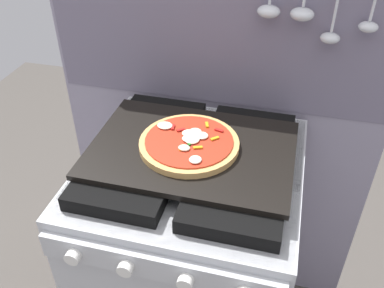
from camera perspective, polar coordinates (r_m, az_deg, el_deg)
kitchen_backsplash at (r=1.46m, az=3.36°, el=3.17°), size 1.10×0.09×1.55m
stove at (r=1.45m, az=-0.02°, el=-15.33°), size 0.60×0.64×0.90m
baking_tray at (r=1.13m, az=0.00°, el=-0.73°), size 0.54×0.38×0.02m
pizza_left at (r=1.12m, az=-0.36°, el=0.22°), size 0.27×0.27×0.03m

